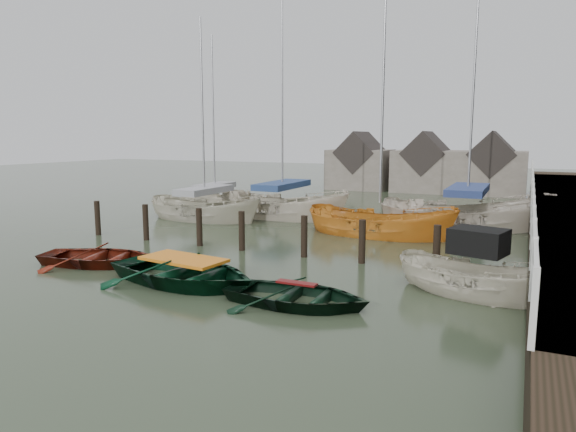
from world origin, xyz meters
The scene contains 13 objects.
ground centered at (0.00, 0.00, 0.00)m, with size 120.00×120.00×0.00m, color #293320.
pier centered at (9.48, 10.00, 0.71)m, with size 3.04×32.00×2.70m.
mooring_pilings centered at (-1.11, 3.00, 0.50)m, with size 13.72×0.22×1.80m.
far_sheds centered at (0.83, 26.00, 1.86)m, with size 14.00×4.08×4.39m.
rowboat_red centered at (-4.21, -0.69, 0.00)m, with size 2.69×3.76×0.78m, color #5C190D.
rowboat_green centered at (-0.51, -1.31, 0.00)m, with size 3.23×4.53×0.94m, color black.
rowboat_dkgreen centered at (3.01, -1.62, 0.00)m, with size 2.55×3.57×0.74m, color black.
motorboat centered at (6.80, 0.95, 0.10)m, with size 4.46×2.61×2.50m.
sailboat_a centered at (-6.25, 8.12, 0.06)m, with size 6.27×2.51×10.62m.
sailboat_b centered at (-3.16, 10.35, 0.06)m, with size 7.22×3.01×12.47m.
sailboat_c centered at (2.45, 7.85, 0.01)m, with size 6.51×2.90×11.24m.
sailboat_d centered at (5.49, 11.02, 0.06)m, with size 7.93×4.67×12.69m.
sailboat_e centered at (-8.11, 11.85, 0.07)m, with size 5.61×3.18×10.42m.
Camera 1 is at (7.85, -12.40, 3.98)m, focal length 32.00 mm.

